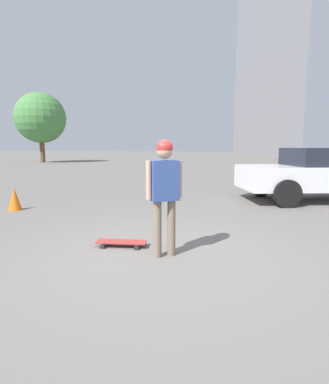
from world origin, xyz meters
The scene contains 7 objects.
ground_plane centered at (0.00, 0.00, 0.00)m, with size 220.00×220.00×0.00m, color slate.
person centered at (0.00, 0.00, 1.00)m, with size 0.38×0.42×1.59m.
skateboard centered at (-0.18, -0.74, 0.07)m, with size 0.40×0.79×0.08m.
car_parked_near centered at (-5.43, 2.89, 0.78)m, with size 3.16×4.69×1.48m.
building_block_distant centered at (-67.25, 2.83, 18.94)m, with size 11.43×13.40×37.88m.
tree_distant centered at (-21.55, -19.54, 4.38)m, with size 4.92×4.92×6.85m.
traffic_cone centered at (-1.87, -4.33, 0.28)m, with size 0.30×0.30×0.56m.
Camera 1 is at (3.79, 1.18, 1.48)m, focal length 28.00 mm.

